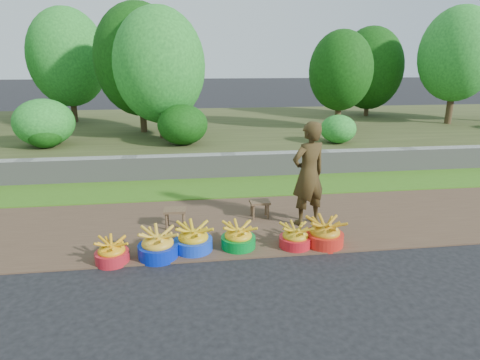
{
  "coord_description": "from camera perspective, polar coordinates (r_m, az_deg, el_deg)",
  "views": [
    {
      "loc": [
        -0.93,
        -4.9,
        2.61
      ],
      "look_at": [
        -0.1,
        1.3,
        0.75
      ],
      "focal_mm": 30.0,
      "sensor_mm": 36.0,
      "label": 1
    }
  ],
  "objects": [
    {
      "name": "ground_plane",
      "position": [
        5.63,
        2.78,
        -11.09
      ],
      "size": [
        120.0,
        120.0,
        0.0
      ],
      "primitive_type": "plane",
      "color": "black",
      "rests_on": "ground"
    },
    {
      "name": "dirt_shoulder",
      "position": [
        6.74,
        0.86,
        -6.13
      ],
      "size": [
        80.0,
        2.5,
        0.02
      ],
      "primitive_type": "cube",
      "color": "#4F3A29",
      "rests_on": "ground"
    },
    {
      "name": "grass_verge",
      "position": [
        8.6,
        -1.11,
        -0.97
      ],
      "size": [
        80.0,
        1.5,
        0.04
      ],
      "primitive_type": "cube",
      "color": "#3E741A",
      "rests_on": "ground"
    },
    {
      "name": "retaining_wall",
      "position": [
        9.34,
        -1.72,
        2.08
      ],
      "size": [
        80.0,
        0.35,
        0.55
      ],
      "primitive_type": "cube",
      "color": "gray",
      "rests_on": "ground"
    },
    {
      "name": "earth_bank",
      "position": [
        14.13,
        -3.82,
        6.91
      ],
      "size": [
        80.0,
        10.0,
        0.5
      ],
      "primitive_type": "cube",
      "color": "#424822",
      "rests_on": "ground"
    },
    {
      "name": "vegetation",
      "position": [
        12.86,
        -13.55,
        15.74
      ],
      "size": [
        25.92,
        8.15,
        4.17
      ],
      "color": "#402F1C",
      "rests_on": "earth_bank"
    },
    {
      "name": "basin_a",
      "position": [
        5.72,
        -17.77,
        -9.77
      ],
      "size": [
        0.45,
        0.45,
        0.34
      ],
      "color": "#B51B26",
      "rests_on": "ground"
    },
    {
      "name": "basin_b",
      "position": [
        5.68,
        -11.6,
        -9.1
      ],
      "size": [
        0.55,
        0.55,
        0.41
      ],
      "color": "#0722B0",
      "rests_on": "ground"
    },
    {
      "name": "basin_c",
      "position": [
        5.79,
        -6.65,
        -8.39
      ],
      "size": [
        0.54,
        0.54,
        0.4
      ],
      "color": "blue",
      "rests_on": "ground"
    },
    {
      "name": "basin_d",
      "position": [
        5.84,
        -0.25,
        -8.18
      ],
      "size": [
        0.5,
        0.5,
        0.37
      ],
      "color": "#007B24",
      "rests_on": "ground"
    },
    {
      "name": "basin_e",
      "position": [
        5.92,
        7.86,
        -8.11
      ],
      "size": [
        0.46,
        0.46,
        0.35
      ],
      "color": "red",
      "rests_on": "ground"
    },
    {
      "name": "basin_f",
      "position": [
        6.03,
        11.95,
        -7.52
      ],
      "size": [
        0.55,
        0.55,
        0.41
      ],
      "color": "red",
      "rests_on": "ground"
    },
    {
      "name": "stool_left",
      "position": [
        6.55,
        -9.22,
        -4.63
      ],
      "size": [
        0.37,
        0.29,
        0.31
      ],
      "rotation": [
        0.0,
        0.0,
        -0.06
      ],
      "color": "brown",
      "rests_on": "dirt_shoulder"
    },
    {
      "name": "stool_right",
      "position": [
        6.88,
        2.83,
        -3.47
      ],
      "size": [
        0.34,
        0.26,
        0.29
      ],
      "rotation": [
        0.0,
        0.0,
        0.03
      ],
      "color": "brown",
      "rests_on": "dirt_shoulder"
    },
    {
      "name": "vendor_woman",
      "position": [
        6.53,
        9.71,
        0.85
      ],
      "size": [
        0.72,
        0.6,
        1.7
      ],
      "primitive_type": "imported",
      "rotation": [
        0.0,
        0.0,
        3.51
      ],
      "color": "black",
      "rests_on": "dirt_shoulder"
    }
  ]
}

